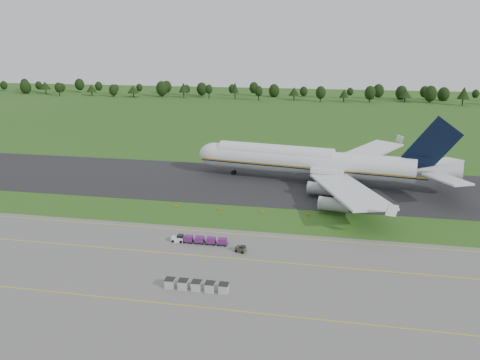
% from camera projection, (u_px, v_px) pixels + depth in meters
% --- Properties ---
extents(ground, '(600.00, 600.00, 0.00)m').
position_uv_depth(ground, '(217.00, 216.00, 114.39)').
color(ground, '#285118').
rests_on(ground, ground).
extents(apron, '(300.00, 52.00, 0.06)m').
position_uv_depth(apron, '(173.00, 285.00, 82.42)').
color(apron, slate).
rests_on(apron, ground).
extents(taxiway, '(300.00, 40.00, 0.08)m').
position_uv_depth(taxiway, '(238.00, 182.00, 140.70)').
color(taxiway, black).
rests_on(taxiway, ground).
extents(apron_markings, '(300.00, 30.20, 0.01)m').
position_uv_depth(apron_markings, '(185.00, 267.00, 89.00)').
color(apron_markings, '#DFBC0D').
rests_on(apron_markings, apron).
extents(tree_line, '(527.77, 20.67, 11.90)m').
position_uv_depth(tree_line, '(309.00, 92.00, 318.58)').
color(tree_line, black).
rests_on(tree_line, ground).
extents(aircraft, '(78.42, 75.27, 21.93)m').
position_uv_depth(aircraft, '(314.00, 162.00, 139.01)').
color(aircraft, silver).
rests_on(aircraft, ground).
extents(baggage_train, '(12.07, 1.54, 1.48)m').
position_uv_depth(baggage_train, '(198.00, 240.00, 98.85)').
color(baggage_train, white).
rests_on(baggage_train, apron).
extents(utility_cart, '(2.31, 1.77, 1.12)m').
position_uv_depth(utility_cart, '(241.00, 249.00, 94.89)').
color(utility_cart, '#323324').
rests_on(utility_cart, apron).
extents(uld_row, '(11.27, 1.67, 1.65)m').
position_uv_depth(uld_row, '(197.00, 286.00, 80.57)').
color(uld_row, '#AAAAAA').
rests_on(uld_row, apron).
extents(edge_markers, '(34.22, 0.30, 0.60)m').
position_uv_depth(edge_markers, '(240.00, 210.00, 117.34)').
color(edge_markers, orange).
rests_on(edge_markers, ground).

